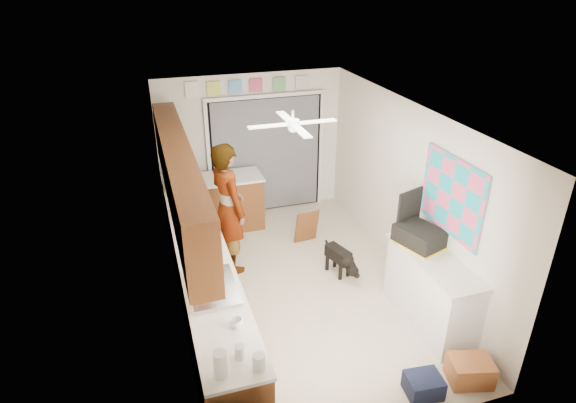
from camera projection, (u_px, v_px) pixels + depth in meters
floor at (296, 286)px, 6.81m from camera, size 5.00×5.00×0.00m
ceiling at (298, 114)px, 5.70m from camera, size 5.00×5.00×0.00m
wall_back at (252, 146)px, 8.40m from camera, size 3.20×0.00×3.20m
wall_front at (390, 334)px, 4.12m from camera, size 3.20×0.00×3.20m
wall_left at (172, 226)px, 5.83m from camera, size 0.00×5.00×5.00m
wall_right at (406, 192)px, 6.69m from camera, size 0.00×5.00×5.00m
left_base_cabinets at (202, 276)px, 6.26m from camera, size 0.60×4.80×0.90m
left_countertop at (200, 245)px, 6.06m from camera, size 0.62×4.80×0.04m
upper_cabinets at (179, 176)px, 5.80m from camera, size 0.32×4.00×0.80m
sink_basin at (213, 288)px, 5.19m from camera, size 0.50×0.76×0.06m
faucet at (195, 284)px, 5.09m from camera, size 0.03×0.03×0.22m
peninsula_base at (232, 203)px, 8.19m from camera, size 1.00×0.60×0.90m
peninsula_top at (230, 177)px, 7.98m from camera, size 1.04×0.64×0.04m
back_opening_recess at (266, 155)px, 8.53m from camera, size 2.00×0.06×2.10m
curtain_panel at (267, 156)px, 8.49m from camera, size 1.90×0.03×2.05m
door_trim_left at (209, 162)px, 8.22m from camera, size 0.06×0.04×2.10m
door_trim_right at (321, 150)px, 8.78m from camera, size 0.06×0.04×2.10m
door_trim_head at (266, 96)px, 8.03m from camera, size 2.10×0.04×0.06m
header_frame_0 at (214, 88)px, 7.74m from camera, size 0.22×0.02×0.22m
header_frame_1 at (235, 87)px, 7.84m from camera, size 0.22×0.02×0.22m
header_frame_2 at (256, 85)px, 7.93m from camera, size 0.22×0.02×0.22m
header_frame_3 at (279, 84)px, 8.04m from camera, size 0.22×0.02×0.22m
header_frame_4 at (302, 82)px, 8.15m from camera, size 0.22×0.02×0.22m
route66_sign at (192, 90)px, 7.65m from camera, size 0.22×0.02×0.26m
right_counter_base at (431, 292)px, 5.95m from camera, size 0.50×1.40×0.90m
right_counter_top at (435, 260)px, 5.74m from camera, size 0.54×1.44×0.04m
abstract_painting at (452, 196)px, 5.65m from camera, size 0.03×1.15×0.95m
ceiling_fan at (293, 124)px, 5.96m from camera, size 1.14×1.14×0.24m
microwave at (185, 179)px, 7.54m from camera, size 0.49×0.58×0.27m
cup at (237, 323)px, 4.63m from camera, size 0.16×0.16×0.10m
jar_a at (259, 362)px, 4.14m from camera, size 0.14×0.14×0.16m
jar_b at (240, 352)px, 4.26m from camera, size 0.10×0.10×0.14m
paper_towel_roll at (220, 364)px, 4.04m from camera, size 0.15×0.15×0.26m
suitcase at (419, 236)px, 5.98m from camera, size 0.57×0.66×0.24m
suitcase_rim at (418, 244)px, 6.03m from camera, size 0.60×0.69×0.02m
suitcase_lid at (409, 208)px, 6.11m from camera, size 0.41×0.16×0.50m
cardboard_box at (470, 371)px, 5.21m from camera, size 0.52×0.44×0.28m
navy_crate at (423, 385)px, 5.06m from camera, size 0.40×0.34×0.22m
cabinet_door_panel at (307, 227)px, 7.76m from camera, size 0.40×0.19×0.57m
man at (228, 208)px, 6.84m from camera, size 0.66×0.82×1.96m
dog at (338, 259)px, 7.01m from camera, size 0.42×0.65×0.47m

